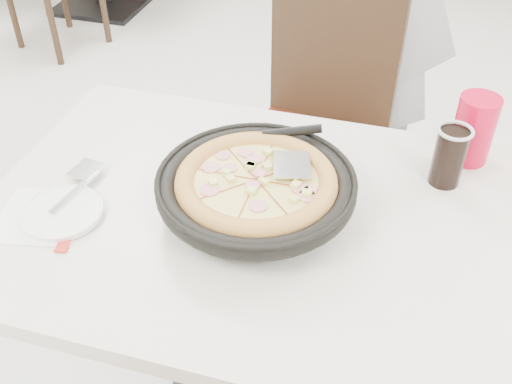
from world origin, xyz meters
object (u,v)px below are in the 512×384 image
(chair_far, at_px, (310,146))
(red_cup, at_px, (474,129))
(main_table, at_px, (265,328))
(pizza, at_px, (256,188))
(cola_glass, at_px, (449,158))
(pizza_pan, at_px, (256,195))
(side_plate, at_px, (62,213))

(chair_far, distance_m, red_cup, 0.65)
(main_table, relative_size, pizza, 3.68)
(pizza, xyz_separation_m, cola_glass, (0.37, 0.21, 0.00))
(pizza_pan, height_order, side_plate, pizza_pan)
(pizza, relative_size, red_cup, 2.04)
(pizza, xyz_separation_m, red_cup, (0.42, 0.32, 0.02))
(pizza, distance_m, side_plate, 0.40)
(pizza_pan, xyz_separation_m, pizza, (0.00, 0.00, 0.02))
(side_plate, bearing_deg, pizza, 18.71)
(main_table, xyz_separation_m, cola_glass, (0.35, 0.22, 0.44))
(main_table, distance_m, cola_glass, 0.60)
(pizza_pan, height_order, cola_glass, cola_glass)
(pizza_pan, bearing_deg, cola_glass, 29.44)
(pizza, bearing_deg, chair_far, 90.81)
(pizza_pan, bearing_deg, chair_far, 90.79)
(cola_glass, bearing_deg, pizza, -150.64)
(cola_glass, bearing_deg, red_cup, 65.78)
(side_plate, distance_m, red_cup, 0.92)
(side_plate, bearing_deg, pizza_pan, 18.62)
(cola_glass, relative_size, red_cup, 0.81)
(cola_glass, bearing_deg, pizza_pan, -150.56)
(main_table, distance_m, side_plate, 0.57)
(pizza_pan, distance_m, side_plate, 0.40)
(chair_far, bearing_deg, side_plate, 72.53)
(main_table, height_order, pizza, pizza)
(pizza_pan, distance_m, cola_glass, 0.43)
(pizza_pan, distance_m, red_cup, 0.53)
(side_plate, height_order, cola_glass, cola_glass)
(chair_far, xyz_separation_m, pizza_pan, (0.01, -0.66, 0.32))
(chair_far, relative_size, cola_glass, 7.31)
(side_plate, xyz_separation_m, cola_glass, (0.75, 0.34, 0.06))
(pizza, relative_size, cola_glass, 2.51)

